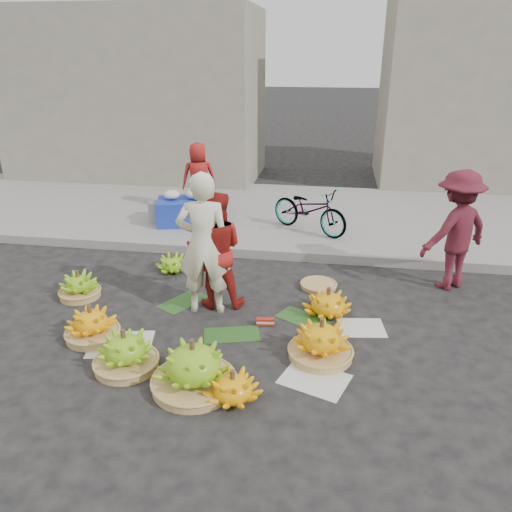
# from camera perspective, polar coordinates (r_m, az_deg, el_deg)

# --- Properties ---
(ground) EXTENTS (80.00, 80.00, 0.00)m
(ground) POSITION_cam_1_polar(r_m,az_deg,el_deg) (6.06, -1.45, -8.08)
(ground) COLOR black
(ground) RESTS_ON ground
(curb) EXTENTS (40.00, 0.25, 0.15)m
(curb) POSITION_cam_1_polar(r_m,az_deg,el_deg) (7.97, 1.43, 0.40)
(curb) COLOR gray
(curb) RESTS_ON ground
(sidewalk) EXTENTS (40.00, 4.00, 0.12)m
(sidewalk) POSITION_cam_1_polar(r_m,az_deg,el_deg) (9.94, 3.08, 4.86)
(sidewalk) COLOR gray
(sidewalk) RESTS_ON ground
(building_left) EXTENTS (6.00, 3.00, 4.00)m
(building_left) POSITION_cam_1_polar(r_m,az_deg,el_deg) (13.33, -13.44, 17.39)
(building_left) COLOR gray
(building_left) RESTS_ON sidewalk
(building_right) EXTENTS (5.00, 3.00, 5.00)m
(building_right) POSITION_cam_1_polar(r_m,az_deg,el_deg) (13.30, 25.85, 18.01)
(building_right) COLOR gray
(building_right) RESTS_ON sidewalk
(newspaper_scatter) EXTENTS (3.20, 1.80, 0.00)m
(newspaper_scatter) POSITION_cam_1_polar(r_m,az_deg,el_deg) (5.40, -3.03, -12.34)
(newspaper_scatter) COLOR silver
(newspaper_scatter) RESTS_ON ground
(banana_leaves) EXTENTS (2.00, 1.00, 0.00)m
(banana_leaves) POSITION_cam_1_polar(r_m,az_deg,el_deg) (6.24, -2.02, -7.04)
(banana_leaves) COLOR #1E4918
(banana_leaves) RESTS_ON ground
(banana_bunch_0) EXTENTS (0.66, 0.66, 0.42)m
(banana_bunch_0) POSITION_cam_1_polar(r_m,az_deg,el_deg) (6.05, -18.28, -7.42)
(banana_bunch_0) COLOR #AC8248
(banana_bunch_0) RESTS_ON ground
(banana_bunch_1) EXTENTS (0.68, 0.68, 0.45)m
(banana_bunch_1) POSITION_cam_1_polar(r_m,az_deg,el_deg) (5.43, -14.73, -10.50)
(banana_bunch_1) COLOR #AC8248
(banana_bunch_1) RESTS_ON ground
(banana_bunch_2) EXTENTS (0.93, 0.93, 0.54)m
(banana_bunch_2) POSITION_cam_1_polar(r_m,az_deg,el_deg) (4.99, -7.18, -12.41)
(banana_bunch_2) COLOR #AC8248
(banana_bunch_2) RESTS_ON ground
(banana_bunch_3) EXTENTS (0.55, 0.55, 0.33)m
(banana_bunch_3) POSITION_cam_1_polar(r_m,az_deg,el_deg) (4.86, -2.69, -14.76)
(banana_bunch_3) COLOR #FFB30C
(banana_bunch_3) RESTS_ON ground
(banana_bunch_4) EXTENTS (0.78, 0.78, 0.47)m
(banana_bunch_4) POSITION_cam_1_polar(r_m,az_deg,el_deg) (5.46, 7.45, -9.57)
(banana_bunch_4) COLOR #AC8248
(banana_bunch_4) RESTS_ON ground
(banana_bunch_5) EXTENTS (0.74, 0.74, 0.37)m
(banana_bunch_5) POSITION_cam_1_polar(r_m,az_deg,el_deg) (6.31, 8.25, -5.30)
(banana_bunch_5) COLOR #FFB30C
(banana_bunch_5) RESTS_ON ground
(banana_bunch_6) EXTENTS (0.59, 0.59, 0.39)m
(banana_bunch_6) POSITION_cam_1_polar(r_m,az_deg,el_deg) (7.07, -19.57, -3.28)
(banana_bunch_6) COLOR #AC8248
(banana_bunch_6) RESTS_ON ground
(banana_bunch_7) EXTENTS (0.57, 0.57, 0.30)m
(banana_bunch_7) POSITION_cam_1_polar(r_m,az_deg,el_deg) (7.56, -9.53, -0.81)
(banana_bunch_7) COLOR #61A617
(banana_bunch_7) RESTS_ON ground
(basket_spare) EXTENTS (0.54, 0.54, 0.06)m
(basket_spare) POSITION_cam_1_polar(r_m,az_deg,el_deg) (7.04, 7.16, -3.37)
(basket_spare) COLOR #AC8248
(basket_spare) RESTS_ON ground
(incense_stack) EXTENTS (0.22, 0.10, 0.09)m
(incense_stack) POSITION_cam_1_polar(r_m,az_deg,el_deg) (6.06, 1.08, -7.51)
(incense_stack) COLOR #AF2212
(incense_stack) RESTS_ON ground
(vendor_cream) EXTENTS (0.72, 0.53, 1.80)m
(vendor_cream) POSITION_cam_1_polar(r_m,az_deg,el_deg) (6.08, -6.01, 1.34)
(vendor_cream) COLOR #E9E4C4
(vendor_cream) RESTS_ON ground
(vendor_red) EXTENTS (0.81, 0.67, 1.51)m
(vendor_red) POSITION_cam_1_polar(r_m,az_deg,el_deg) (6.27, -4.67, 0.67)
(vendor_red) COLOR #AD221A
(vendor_red) RESTS_ON ground
(man_striped) EXTENTS (1.23, 1.12, 1.65)m
(man_striped) POSITION_cam_1_polar(r_m,az_deg,el_deg) (7.24, 21.87, 2.72)
(man_striped) COLOR maroon
(man_striped) RESTS_ON ground
(flower_table) EXTENTS (1.21, 0.90, 0.63)m
(flower_table) POSITION_cam_1_polar(r_m,az_deg,el_deg) (9.20, -7.76, 5.30)
(flower_table) COLOR #182C9E
(flower_table) RESTS_ON sidewalk
(grey_bucket) EXTENTS (0.33, 0.33, 0.38)m
(grey_bucket) POSITION_cam_1_polar(r_m,az_deg,el_deg) (9.40, -11.20, 4.98)
(grey_bucket) COLOR slate
(grey_bucket) RESTS_ON sidewalk
(flower_vendor) EXTENTS (0.76, 0.61, 1.35)m
(flower_vendor) POSITION_cam_1_polar(r_m,az_deg,el_deg) (9.74, -6.54, 8.87)
(flower_vendor) COLOR #AD221A
(flower_vendor) RESTS_ON sidewalk
(bicycle) EXTENTS (1.26, 1.56, 0.80)m
(bicycle) POSITION_cam_1_polar(r_m,az_deg,el_deg) (8.71, 6.15, 5.32)
(bicycle) COLOR gray
(bicycle) RESTS_ON sidewalk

